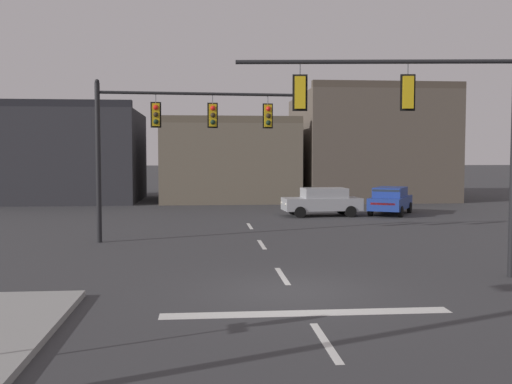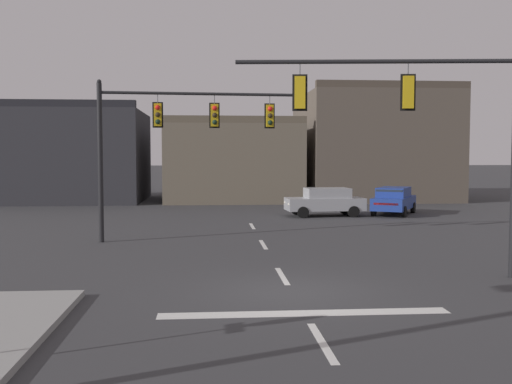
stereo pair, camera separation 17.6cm
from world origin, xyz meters
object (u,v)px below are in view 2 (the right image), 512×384
Objects in this scene: car_lot_middle at (325,201)px; signal_mast_far_side at (170,129)px; signal_mast_near_side at (432,117)px; car_lot_nearside at (394,200)px.

signal_mast_far_side is at bearing -131.66° from car_lot_middle.
car_lot_nearside is at bearing 75.47° from signal_mast_near_side.
car_lot_middle is at bearing 88.82° from signal_mast_near_side.
car_lot_nearside is at bearing 38.21° from signal_mast_far_side.
car_lot_middle is (0.35, 16.90, -3.67)m from signal_mast_near_side.
car_lot_nearside is 1.04× the size of car_lot_middle.
signal_mast_near_side is 18.38m from car_lot_nearside.
signal_mast_far_side is (-7.81, 7.73, -0.01)m from signal_mast_near_side.
signal_mast_near_side is 1.74× the size of car_lot_middle.
signal_mast_near_side is at bearing -104.53° from car_lot_nearside.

